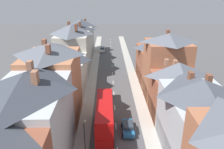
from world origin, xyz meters
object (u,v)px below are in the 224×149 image
object	(u,v)px
car_near_silver	(128,127)
street_lamp	(85,139)
car_parked_left_a	(102,49)
double_decker_bus_lead	(105,118)

from	to	relation	value
car_near_silver	street_lamp	xyz separation A→B (m)	(-6.05, -5.82, 2.41)
car_parked_left_a	street_lamp	xyz separation A→B (m)	(-1.15, -53.24, 2.40)
double_decker_bus_lead	car_parked_left_a	size ratio (longest dim) A/B	2.35
double_decker_bus_lead	street_lamp	size ratio (longest dim) A/B	1.96
car_parked_left_a	street_lamp	bearing A→B (deg)	-91.24
double_decker_bus_lead	car_near_silver	bearing A→B (deg)	6.71
car_near_silver	double_decker_bus_lead	bearing A→B (deg)	-173.29
car_near_silver	car_parked_left_a	xyz separation A→B (m)	(-4.90, 47.42, 0.01)
car_near_silver	car_parked_left_a	bearing A→B (deg)	95.90
double_decker_bus_lead	car_near_silver	size ratio (longest dim) A/B	2.54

